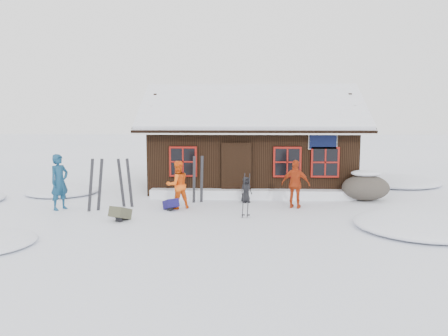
# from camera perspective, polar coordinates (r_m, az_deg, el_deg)

# --- Properties ---
(ground) EXTENTS (120.00, 120.00, 0.00)m
(ground) POSITION_cam_1_polar(r_m,az_deg,el_deg) (14.18, -2.19, -5.64)
(ground) COLOR white
(ground) RESTS_ON ground
(mountain_hut) EXTENTS (8.90, 6.09, 4.42)m
(mountain_hut) POSITION_cam_1_polar(r_m,az_deg,el_deg) (18.85, 3.54, 2.30)
(mountain_hut) COLOR black
(mountain_hut) RESTS_ON ground
(snow_drift) EXTENTS (7.60, 0.60, 0.35)m
(snow_drift) POSITION_cam_1_polar(r_m,az_deg,el_deg) (16.32, 3.70, -3.37)
(snow_drift) COLOR white
(snow_drift) RESTS_ON ground
(snow_mounds) EXTENTS (20.60, 13.20, 0.48)m
(snow_mounds) POSITION_cam_1_polar(r_m,az_deg,el_deg) (15.98, 4.27, -4.24)
(snow_mounds) COLOR white
(snow_mounds) RESTS_ON ground
(skier_teal) EXTENTS (0.70, 0.79, 1.83)m
(skier_teal) POSITION_cam_1_polar(r_m,az_deg,el_deg) (15.23, -20.70, -1.72)
(skier_teal) COLOR navy
(skier_teal) RESTS_ON ground
(skier_orange_left) EXTENTS (0.97, 0.91, 1.59)m
(skier_orange_left) POSITION_cam_1_polar(r_m,az_deg,el_deg) (14.49, -6.09, -2.20)
(skier_orange_left) COLOR #F05811
(skier_orange_left) RESTS_ON ground
(skier_orange_right) EXTENTS (1.02, 0.66, 1.61)m
(skier_orange_right) POSITION_cam_1_polar(r_m,az_deg,el_deg) (14.68, 9.34, -2.10)
(skier_orange_right) COLOR #AE3411
(skier_orange_right) RESTS_ON ground
(skier_crouched) EXTENTS (0.54, 0.51, 0.92)m
(skier_crouched) POSITION_cam_1_polar(r_m,az_deg,el_deg) (15.48, 2.89, -2.85)
(skier_crouched) COLOR black
(skier_crouched) RESTS_ON ground
(boulder) EXTENTS (1.70, 1.28, 1.00)m
(boulder) POSITION_cam_1_polar(r_m,az_deg,el_deg) (16.65, 18.00, -2.34)
(boulder) COLOR #4E473E
(boulder) RESTS_ON ground
(ski_pair_left) EXTENTS (0.54, 0.23, 1.75)m
(ski_pair_left) POSITION_cam_1_polar(r_m,az_deg,el_deg) (14.67, -16.45, -2.21)
(ski_pair_left) COLOR black
(ski_pair_left) RESTS_ON ground
(ski_pair_mid) EXTENTS (0.52, 0.13, 1.69)m
(ski_pair_mid) POSITION_cam_1_polar(r_m,az_deg,el_deg) (15.06, -12.75, -1.99)
(ski_pair_mid) COLOR black
(ski_pair_mid) RESTS_ON ground
(ski_pair_right) EXTENTS (0.39, 0.18, 1.71)m
(ski_pair_right) POSITION_cam_1_polar(r_m,az_deg,el_deg) (15.47, -3.43, -1.58)
(ski_pair_right) COLOR black
(ski_pair_right) RESTS_ON ground
(ski_poles) EXTENTS (0.25, 0.12, 1.39)m
(ski_poles) POSITION_cam_1_polar(r_m,az_deg,el_deg) (13.17, 2.89, -3.69)
(ski_poles) COLOR black
(ski_poles) RESTS_ON ground
(backpack_blue) EXTENTS (0.59, 0.62, 0.27)m
(backpack_blue) POSITION_cam_1_polar(r_m,az_deg,el_deg) (14.40, -6.95, -4.94)
(backpack_blue) COLOR #16114C
(backpack_blue) RESTS_ON ground
(backpack_olive) EXTENTS (0.60, 0.68, 0.31)m
(backpack_olive) POSITION_cam_1_polar(r_m,az_deg,el_deg) (13.23, -13.38, -6.04)
(backpack_olive) COLOR #444431
(backpack_olive) RESTS_ON ground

